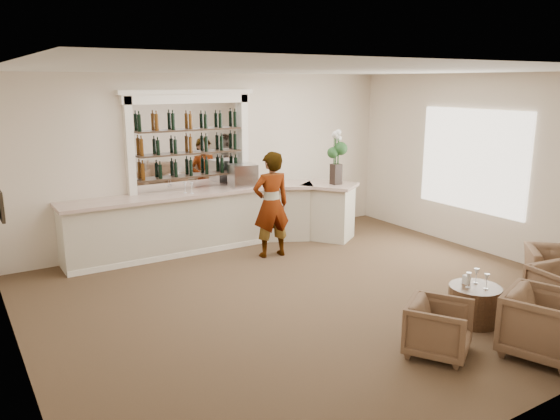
# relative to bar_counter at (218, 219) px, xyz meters

# --- Properties ---
(ground) EXTENTS (8.00, 8.00, 0.00)m
(ground) POSITION_rel_bar_counter_xyz_m (0.16, -3.00, -0.57)
(ground) COLOR brown
(ground) RESTS_ON ground
(room_shell) EXTENTS (8.04, 7.02, 3.32)m
(room_shell) POSITION_rel_bar_counter_xyz_m (0.33, -2.29, 1.77)
(room_shell) COLOR beige
(room_shell) RESTS_ON ground
(bar_counter) EXTENTS (5.72, 1.80, 1.14)m
(bar_counter) POSITION_rel_bar_counter_xyz_m (0.00, 0.00, 0.00)
(bar_counter) COLOR beige
(bar_counter) RESTS_ON ground
(back_bar_alcove) EXTENTS (2.64, 0.25, 3.00)m
(back_bar_alcove) POSITION_rel_bar_counter_xyz_m (-0.34, 0.41, 1.46)
(back_bar_alcove) COLOR white
(back_bar_alcove) RESTS_ON ground
(cocktail_table) EXTENTS (0.68, 0.68, 0.50)m
(cocktail_table) POSITION_rel_bar_counter_xyz_m (1.44, -4.85, -0.32)
(cocktail_table) COLOR #523823
(cocktail_table) RESTS_ON ground
(sommelier) EXTENTS (0.75, 0.53, 1.94)m
(sommelier) POSITION_rel_bar_counter_xyz_m (0.61, -0.98, 0.40)
(sommelier) COLOR gray
(sommelier) RESTS_ON ground
(armchair_left) EXTENTS (0.97, 0.98, 0.65)m
(armchair_left) POSITION_rel_bar_counter_xyz_m (0.35, -5.22, -0.25)
(armchair_left) COLOR brown
(armchair_left) RESTS_ON ground
(armchair_center) EXTENTS (1.08, 1.09, 0.78)m
(armchair_center) POSITION_rel_bar_counter_xyz_m (1.35, -5.90, -0.18)
(armchair_center) COLOR brown
(armchair_center) RESTS_ON ground
(armchair_far) EXTENTS (1.28, 1.28, 0.63)m
(armchair_far) POSITION_rel_bar_counter_xyz_m (3.56, -4.75, -0.26)
(armchair_far) COLOR brown
(armchair_far) RESTS_ON ground
(espresso_machine) EXTENTS (0.54, 0.47, 0.44)m
(espresso_machine) POSITION_rel_bar_counter_xyz_m (0.60, 0.07, 0.78)
(espresso_machine) COLOR #B1B1B6
(espresso_machine) RESTS_ON bar_counter
(flower_vase) EXTENTS (0.29, 0.29, 1.08)m
(flower_vase) POSITION_rel_bar_counter_xyz_m (2.29, -0.70, 1.17)
(flower_vase) COLOR black
(flower_vase) RESTS_ON bar_counter
(wine_glass_bar_left) EXTENTS (0.07, 0.07, 0.21)m
(wine_glass_bar_left) POSITION_rel_bar_counter_xyz_m (-0.53, -0.05, 0.67)
(wine_glass_bar_left) COLOR white
(wine_glass_bar_left) RESTS_ON bar_counter
(wine_glass_bar_right) EXTENTS (0.07, 0.07, 0.21)m
(wine_glass_bar_right) POSITION_rel_bar_counter_xyz_m (-0.62, 0.06, 0.67)
(wine_glass_bar_right) COLOR white
(wine_glass_bar_right) RESTS_ON bar_counter
(wine_glass_tbl_a) EXTENTS (0.07, 0.07, 0.21)m
(wine_glass_tbl_a) POSITION_rel_bar_counter_xyz_m (1.32, -4.82, 0.03)
(wine_glass_tbl_a) COLOR white
(wine_glass_tbl_a) RESTS_ON cocktail_table
(wine_glass_tbl_b) EXTENTS (0.07, 0.07, 0.21)m
(wine_glass_tbl_b) POSITION_rel_bar_counter_xyz_m (1.54, -4.77, 0.03)
(wine_glass_tbl_b) COLOR white
(wine_glass_tbl_b) RESTS_ON cocktail_table
(wine_glass_tbl_c) EXTENTS (0.07, 0.07, 0.21)m
(wine_glass_tbl_c) POSITION_rel_bar_counter_xyz_m (1.48, -4.98, 0.03)
(wine_glass_tbl_c) COLOR white
(wine_glass_tbl_c) RESTS_ON cocktail_table
(napkin_holder) EXTENTS (0.08, 0.08, 0.12)m
(napkin_holder) POSITION_rel_bar_counter_xyz_m (1.42, -4.71, -0.01)
(napkin_holder) COLOR white
(napkin_holder) RESTS_ON cocktail_table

